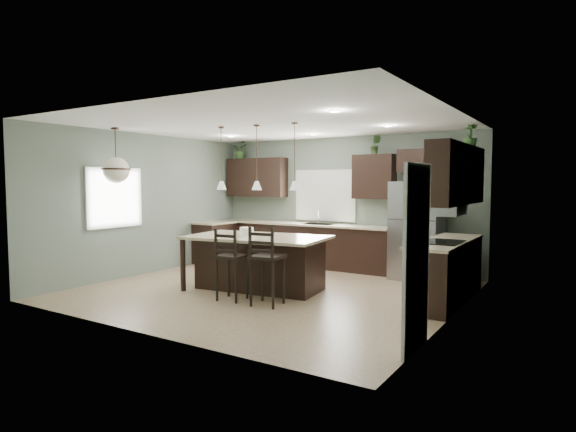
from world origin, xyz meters
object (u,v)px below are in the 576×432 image
at_px(refrigerator, 417,231).
at_px(bar_stool_right, 267,266).
at_px(plant_back_left, 241,150).
at_px(kitchen_island, 257,263).
at_px(serving_dish, 247,231).
at_px(bar_stool_center, 232,264).

distance_m(refrigerator, bar_stool_right, 3.40).
height_order(bar_stool_right, plant_back_left, plant_back_left).
relative_size(refrigerator, kitchen_island, 0.79).
bearing_deg(kitchen_island, bar_stool_right, -52.92).
distance_m(refrigerator, serving_dish, 3.26).
bearing_deg(bar_stool_center, refrigerator, 50.92).
bearing_deg(serving_dish, kitchen_island, 7.18).
bearing_deg(plant_back_left, bar_stool_right, -47.48).
relative_size(serving_dish, bar_stool_right, 0.20).
distance_m(kitchen_island, bar_stool_right, 1.07).
xyz_separation_m(refrigerator, serving_dish, (-2.21, -2.40, 0.07)).
bearing_deg(kitchen_island, serving_dish, 180.00).
xyz_separation_m(kitchen_island, plant_back_left, (-2.36, 2.63, 2.15)).
bearing_deg(refrigerator, serving_dish, -132.65).
xyz_separation_m(refrigerator, plant_back_left, (-4.38, 0.25, 1.68)).
height_order(refrigerator, plant_back_left, plant_back_left).
relative_size(refrigerator, bar_stool_center, 1.64).
distance_m(bar_stool_right, plant_back_left, 5.02).
xyz_separation_m(refrigerator, bar_stool_right, (-1.27, -3.13, -0.33)).
bearing_deg(refrigerator, plant_back_left, 176.68).
distance_m(refrigerator, kitchen_island, 3.14).
bearing_deg(bar_stool_right, bar_stool_center, 175.15).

